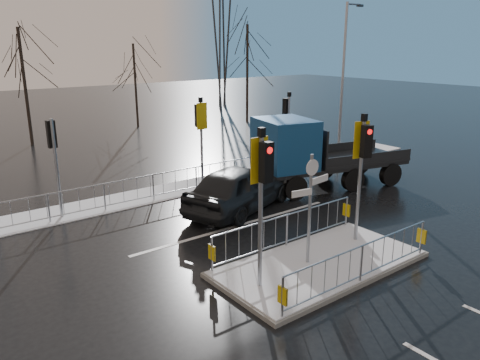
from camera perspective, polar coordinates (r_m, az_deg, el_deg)
ground at (r=13.48m, az=9.71°, el=-10.30°), size 120.00×120.00×0.00m
snow_verge at (r=19.85m, az=-8.68°, el=-1.36°), size 30.00×2.00×0.04m
lane_markings at (r=13.29m, az=10.78°, el=-10.76°), size 8.00×11.38×0.01m
traffic_island at (r=13.31m, az=9.72°, el=-8.79°), size 6.00×3.04×4.15m
far_kerb_fixtures at (r=19.29m, az=-7.31°, el=1.26°), size 18.00×0.65×3.83m
car_far_lane at (r=17.29m, az=-0.04°, el=-0.91°), size 5.47×3.62×1.73m
flatbed_truck at (r=19.70m, az=7.86°, el=3.40°), size 7.00×3.87×3.07m
tree_far_a at (r=30.88m, az=-25.02°, el=12.70°), size 3.75×3.75×7.08m
tree_far_b at (r=35.44m, az=-12.73°, el=13.02°), size 3.25×3.25×6.14m
tree_far_c at (r=37.07m, az=0.90°, el=15.03°), size 4.00×4.00×7.55m
street_lamp_right at (r=25.69m, az=12.55°, el=12.39°), size 1.25×0.18×8.00m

